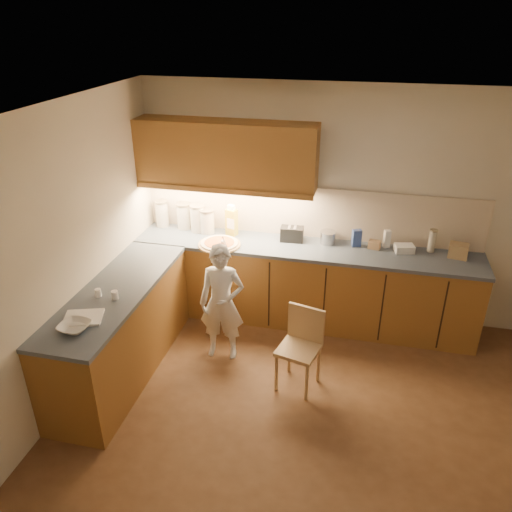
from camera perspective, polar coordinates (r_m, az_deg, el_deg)
name	(u,v)px	position (r m, az deg, el deg)	size (l,w,h in m)	color
room	(328,256)	(3.55, 8.20, 0.05)	(4.54, 4.50, 2.62)	brown
l_counter	(246,298)	(5.35, -1.17, -4.82)	(3.77, 2.62, 0.92)	olive
backsplash	(309,212)	(5.58, 6.11, 4.99)	(3.75, 0.02, 0.58)	beige
upper_cabinets	(226,155)	(5.41, -3.47, 11.50)	(1.95, 0.36, 0.73)	olive
pizza_on_board	(219,244)	(5.44, -4.20, 1.40)	(0.46, 0.46, 0.19)	tan
child	(222,303)	(4.98, -3.92, -5.37)	(0.45, 0.30, 1.24)	white
wooden_chair	(301,342)	(4.72, 5.21, -9.79)	(0.43, 0.43, 0.79)	tan
mixing_bowl	(75,327)	(4.29, -20.02, -7.64)	(0.24, 0.24, 0.06)	silver
canister_a	(162,213)	(5.98, -10.70, 4.81)	(0.16, 0.16, 0.31)	beige
canister_b	(184,216)	(5.88, -8.23, 4.59)	(0.17, 0.17, 0.31)	silver
canister_c	(197,218)	(5.77, -6.71, 4.31)	(0.17, 0.17, 0.32)	beige
canister_d	(207,221)	(5.73, -5.61, 4.01)	(0.17, 0.17, 0.28)	silver
oil_jug	(232,221)	(5.65, -2.81, 3.99)	(0.14, 0.12, 0.36)	gold
toaster	(292,234)	(5.53, 4.13, 2.53)	(0.26, 0.16, 0.16)	black
steel_pot	(328,237)	(5.52, 8.20, 2.13)	(0.18, 0.18, 0.14)	#A8A7AC
blue_box	(357,238)	(5.49, 11.43, 2.02)	(0.09, 0.07, 0.19)	#314A94
card_box_a	(374,245)	(5.50, 13.37, 1.27)	(0.12, 0.09, 0.09)	#A27E57
white_bottle	(387,239)	(5.55, 14.73, 1.91)	(0.06, 0.06, 0.19)	white
flat_pack	(404,248)	(5.51, 16.58, 0.83)	(0.20, 0.14, 0.08)	white
tall_jar	(432,241)	(5.57, 19.49, 1.68)	(0.08, 0.08, 0.25)	beige
card_box_b	(458,251)	(5.56, 22.11, 0.57)	(0.19, 0.15, 0.15)	#A58758
dough_cloth	(83,318)	(4.42, -19.14, -6.69)	(0.31, 0.24, 0.02)	white
spice_jar_a	(98,293)	(4.69, -17.60, -4.02)	(0.05, 0.05, 0.07)	white
spice_jar_b	(115,295)	(4.61, -15.85, -4.32)	(0.06, 0.06, 0.08)	white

